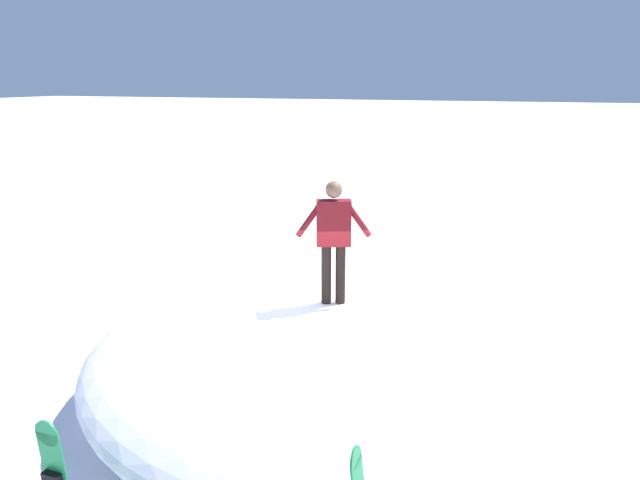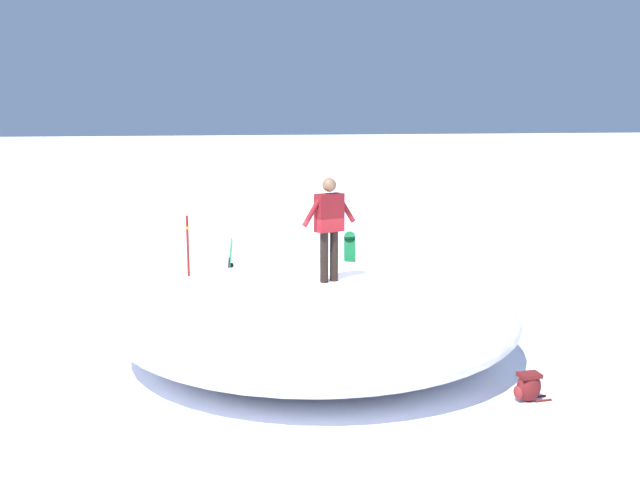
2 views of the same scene
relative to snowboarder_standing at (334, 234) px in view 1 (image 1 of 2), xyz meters
name	(u,v)px [view 1 (image 1 of 2)]	position (x,y,z in m)	size (l,w,h in m)	color
ground	(297,397)	(0.36, -0.42, -2.44)	(240.00, 240.00, 0.00)	white
snow_mound	(334,359)	(0.35, 0.14, -1.73)	(7.04, 6.55, 1.42)	white
snowboarder_standing	(334,234)	(0.00, 0.00, 0.00)	(0.46, 1.02, 1.76)	black
backpack_near	(251,301)	(-2.32, -2.52, -2.21)	(0.29, 0.58, 0.45)	maroon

